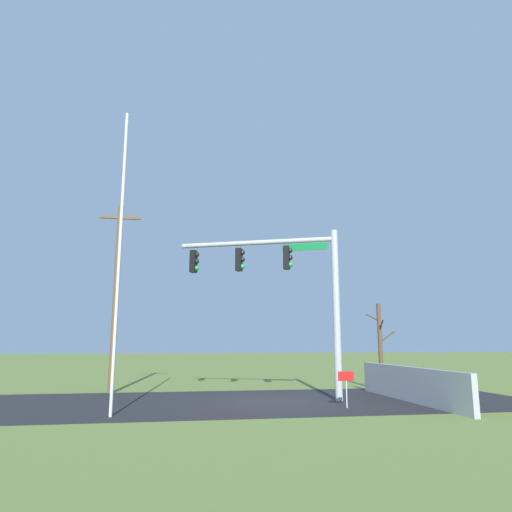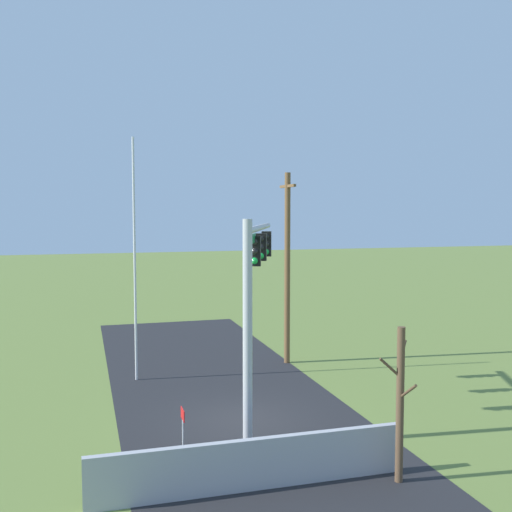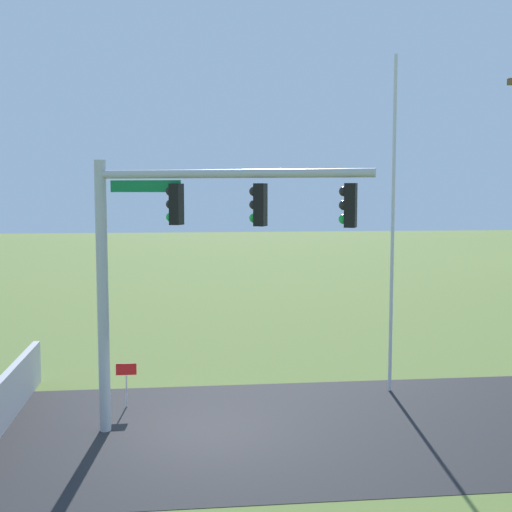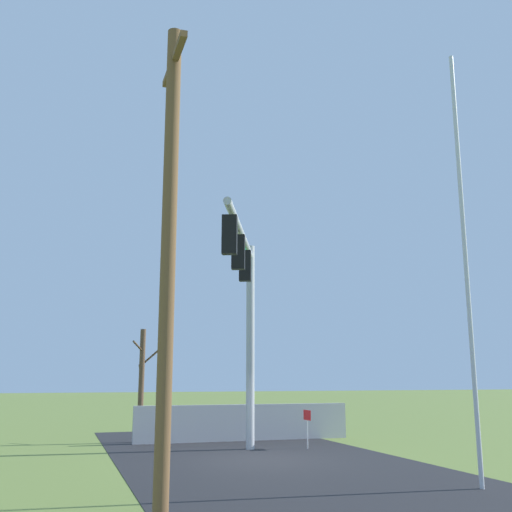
{
  "view_description": "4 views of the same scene",
  "coord_description": "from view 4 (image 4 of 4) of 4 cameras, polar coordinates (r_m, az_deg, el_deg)",
  "views": [
    {
      "loc": [
        -3.73,
        -17.89,
        2.21
      ],
      "look_at": [
        -0.58,
        0.98,
        5.8
      ],
      "focal_mm": 32.29,
      "sensor_mm": 36.0,
      "label": 1
    },
    {
      "loc": [
        18.92,
        -4.96,
        6.95
      ],
      "look_at": [
        -0.71,
        0.73,
        5.38
      ],
      "focal_mm": 42.3,
      "sensor_mm": 36.0,
      "label": 2
    },
    {
      "loc": [
        0.52,
        16.25,
        5.98
      ],
      "look_at": [
        -1.23,
        0.78,
        4.46
      ],
      "focal_mm": 47.54,
      "sensor_mm": 36.0,
      "label": 3
    },
    {
      "loc": [
        -16.57,
        5.56,
        2.27
      ],
      "look_at": [
        -1.0,
        0.48,
        5.63
      ],
      "focal_mm": 41.64,
      "sensor_mm": 36.0,
      "label": 4
    }
  ],
  "objects": [
    {
      "name": "sidewalk_corner",
      "position": [
        20.98,
        -1.43,
        -17.79
      ],
      "size": [
        6.0,
        6.0,
        0.01
      ],
      "primitive_type": "cube",
      "color": "#B7B5AD",
      "rests_on": "ground_plane"
    },
    {
      "name": "road_surface",
      "position": [
        13.93,
        6.12,
        -20.89
      ],
      "size": [
        28.0,
        8.0,
        0.01
      ],
      "primitive_type": "cube",
      "color": "#232326",
      "rests_on": "ground_plane"
    },
    {
      "name": "retaining_fence",
      "position": [
        22.6,
        -1.1,
        -15.71
      ],
      "size": [
        0.2,
        8.1,
        1.3
      ],
      "primitive_type": "cube",
      "color": "#A8A8AD",
      "rests_on": "ground_plane"
    },
    {
      "name": "ground_plane",
      "position": [
        17.63,
        0.51,
        -19.0
      ],
      "size": [
        160.0,
        160.0,
        0.0
      ],
      "primitive_type": "plane",
      "color": "olive"
    },
    {
      "name": "utility_pole",
      "position": [
        10.35,
        -8.41,
        0.78
      ],
      "size": [
        1.9,
        0.26,
        8.6
      ],
      "color": "brown",
      "rests_on": "ground_plane"
    },
    {
      "name": "open_sign",
      "position": [
        20.23,
        4.94,
        -15.42
      ],
      "size": [
        0.56,
        0.04,
        1.22
      ],
      "color": "silver",
      "rests_on": "ground_plane"
    },
    {
      "name": "flagpole",
      "position": [
        14.07,
        19.47,
        -0.08
      ],
      "size": [
        0.1,
        0.1,
        9.84
      ],
      "primitive_type": "cylinder",
      "color": "silver",
      "rests_on": "ground_plane"
    },
    {
      "name": "signal_mast",
      "position": [
        18.13,
        -1.06,
        -3.71
      ],
      "size": [
        6.25,
        2.72,
        6.69
      ],
      "color": "#B2B5BA",
      "rests_on": "ground_plane"
    },
    {
      "name": "bare_tree",
      "position": [
        22.35,
        -10.96,
        -11.91
      ],
      "size": [
        1.27,
        1.02,
        4.02
      ],
      "color": "brown",
      "rests_on": "ground_plane"
    }
  ]
}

